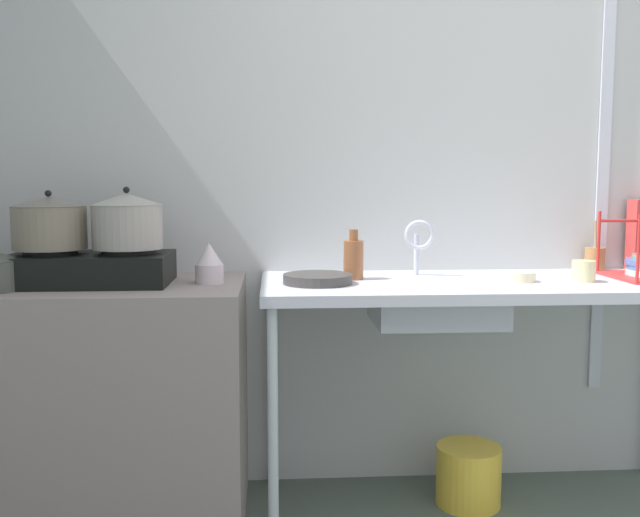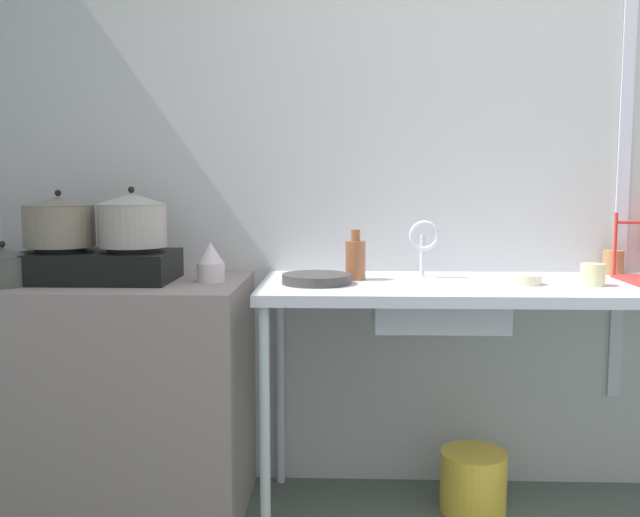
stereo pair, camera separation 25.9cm
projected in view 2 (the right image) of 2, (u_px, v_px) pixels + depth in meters
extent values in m
cube|color=#B7BABA|center=(527.00, 181.00, 2.91)|extent=(5.24, 0.10, 2.57)
cube|color=silver|center=(625.00, 150.00, 2.82)|extent=(0.05, 0.01, 2.05)
cube|color=gray|center=(108.00, 398.00, 2.68)|extent=(1.05, 0.65, 0.91)
cube|color=silver|center=(494.00, 288.00, 2.58)|extent=(1.73, 0.65, 0.04)
cylinder|color=silver|center=(265.00, 431.00, 2.38)|extent=(0.04, 0.04, 0.87)
cylinder|color=silver|center=(280.00, 383.00, 2.94)|extent=(0.04, 0.04, 0.87)
cube|color=black|center=(97.00, 266.00, 2.63)|extent=(0.58, 0.35, 0.11)
cylinder|color=black|center=(60.00, 249.00, 2.62)|extent=(0.19, 0.19, 0.02)
cylinder|color=black|center=(133.00, 249.00, 2.61)|extent=(0.19, 0.19, 0.02)
cylinder|color=gray|center=(59.00, 226.00, 2.61)|extent=(0.26, 0.26, 0.16)
cone|color=slate|center=(58.00, 201.00, 2.60)|extent=(0.27, 0.27, 0.03)
sphere|color=black|center=(58.00, 193.00, 2.60)|extent=(0.02, 0.02, 0.02)
cylinder|color=#A29B92|center=(132.00, 226.00, 2.60)|extent=(0.25, 0.25, 0.16)
cone|color=#A2A396|center=(132.00, 199.00, 2.59)|extent=(0.26, 0.26, 0.04)
sphere|color=black|center=(131.00, 190.00, 2.59)|extent=(0.02, 0.02, 0.02)
cylinder|color=#454942|center=(3.00, 271.00, 2.50)|extent=(0.19, 0.19, 0.10)
cone|color=#404640|center=(2.00, 252.00, 2.50)|extent=(0.19, 0.19, 0.03)
sphere|color=black|center=(2.00, 244.00, 2.49)|extent=(0.02, 0.02, 0.02)
cylinder|color=silver|center=(211.00, 272.00, 2.61)|extent=(0.10, 0.10, 0.07)
cone|color=silver|center=(210.00, 253.00, 2.60)|extent=(0.10, 0.10, 0.08)
cube|color=silver|center=(437.00, 304.00, 2.56)|extent=(0.47, 0.37, 0.15)
cylinder|color=silver|center=(422.00, 256.00, 2.76)|extent=(0.02, 0.02, 0.17)
torus|color=silver|center=(424.00, 236.00, 2.70)|extent=(0.12, 0.02, 0.12)
cylinder|color=#393635|center=(317.00, 279.00, 2.56)|extent=(0.26, 0.26, 0.04)
cylinder|color=red|center=(615.00, 245.00, 2.72)|extent=(0.01, 0.01, 0.25)
cylinder|color=beige|center=(593.00, 275.00, 2.51)|extent=(0.09, 0.09, 0.08)
cylinder|color=beige|center=(524.00, 279.00, 2.54)|extent=(0.12, 0.12, 0.04)
cylinder|color=brown|center=(355.00, 260.00, 2.66)|extent=(0.08, 0.08, 0.15)
cylinder|color=brown|center=(356.00, 235.00, 2.65)|extent=(0.03, 0.03, 0.04)
cylinder|color=#A07040|center=(613.00, 262.00, 2.82)|extent=(0.08, 0.08, 0.10)
cylinder|color=olive|center=(614.00, 244.00, 2.81)|extent=(0.04, 0.08, 0.18)
cylinder|color=yellow|center=(473.00, 481.00, 2.72)|extent=(0.26, 0.26, 0.24)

